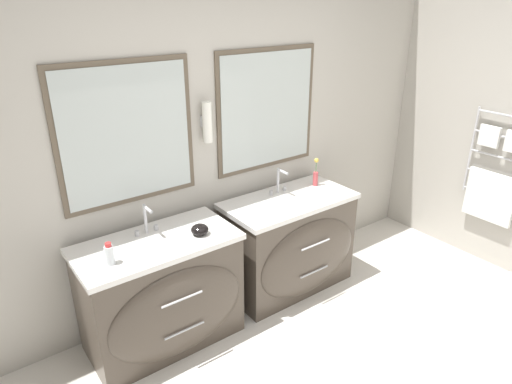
# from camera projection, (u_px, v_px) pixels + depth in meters

# --- Properties ---
(wall_back) EXTENTS (5.88, 0.15, 2.60)m
(wall_back) POSITION_uv_depth(u_px,v_px,m) (223.00, 138.00, 3.49)
(wall_back) COLOR #B2ADA3
(wall_back) RESTS_ON ground_plane
(wall_right) EXTENTS (0.13, 3.54, 2.60)m
(wall_right) POSITION_uv_depth(u_px,v_px,m) (493.00, 123.00, 3.97)
(wall_right) COLOR #B2ADA3
(wall_right) RESTS_ON ground_plane
(vanity_left) EXTENTS (1.08, 0.61, 0.81)m
(vanity_left) POSITION_uv_depth(u_px,v_px,m) (163.00, 294.00, 3.16)
(vanity_left) COLOR #4C4238
(vanity_left) RESTS_ON ground_plane
(vanity_right) EXTENTS (1.08, 0.61, 0.81)m
(vanity_right) POSITION_uv_depth(u_px,v_px,m) (291.00, 244.00, 3.79)
(vanity_right) COLOR #4C4238
(vanity_right) RESTS_ON ground_plane
(faucet_left) EXTENTS (0.17, 0.13, 0.21)m
(faucet_left) POSITION_uv_depth(u_px,v_px,m) (146.00, 220.00, 3.08)
(faucet_left) COLOR silver
(faucet_left) RESTS_ON vanity_left
(faucet_right) EXTENTS (0.17, 0.13, 0.21)m
(faucet_right) POSITION_uv_depth(u_px,v_px,m) (279.00, 181.00, 3.71)
(faucet_right) COLOR silver
(faucet_right) RESTS_ON vanity_right
(toiletry_bottle) EXTENTS (0.06, 0.06, 0.14)m
(toiletry_bottle) POSITION_uv_depth(u_px,v_px,m) (109.00, 254.00, 2.74)
(toiletry_bottle) COLOR silver
(toiletry_bottle) RESTS_ON vanity_left
(amenity_bowl) EXTENTS (0.12, 0.12, 0.07)m
(amenity_bowl) POSITION_uv_depth(u_px,v_px,m) (200.00, 230.00, 3.10)
(amenity_bowl) COLOR black
(amenity_bowl) RESTS_ON vanity_left
(flower_vase) EXTENTS (0.04, 0.04, 0.25)m
(flower_vase) POSITION_uv_depth(u_px,v_px,m) (316.00, 175.00, 3.87)
(flower_vase) COLOR #CC4C51
(flower_vase) RESTS_ON vanity_right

